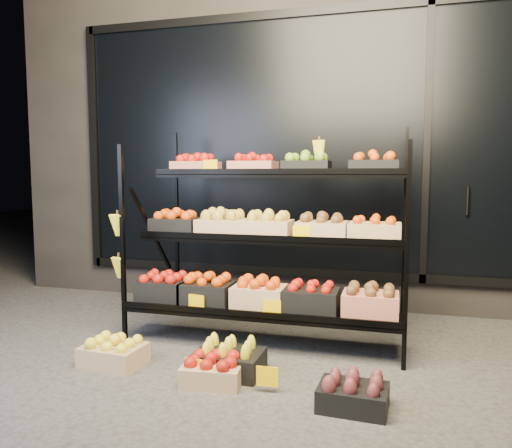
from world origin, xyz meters
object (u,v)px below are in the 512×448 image
(display_rack, at_px, (267,238))
(floor_crate_midright, at_px, (212,370))
(floor_crate_left, at_px, (113,351))
(floor_crate_midleft, at_px, (229,358))

(display_rack, height_order, floor_crate_midright, display_rack)
(floor_crate_left, height_order, floor_crate_midleft, floor_crate_midleft)
(floor_crate_midright, bearing_deg, floor_crate_midleft, 68.48)
(display_rack, xyz_separation_m, floor_crate_midleft, (-0.05, -0.78, -0.69))
(floor_crate_midleft, bearing_deg, display_rack, 87.80)
(floor_crate_left, bearing_deg, display_rack, 49.78)
(floor_crate_midleft, xyz_separation_m, floor_crate_midright, (-0.05, -0.18, -0.01))
(floor_crate_midright, bearing_deg, display_rack, 77.75)
(floor_crate_left, xyz_separation_m, floor_crate_midleft, (0.80, 0.07, 0.01))
(floor_crate_left, xyz_separation_m, floor_crate_midright, (0.75, -0.10, -0.01))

